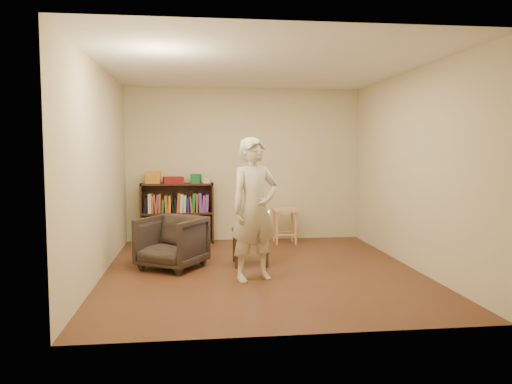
{
  "coord_description": "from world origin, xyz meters",
  "views": [
    {
      "loc": [
        -0.84,
        -6.28,
        1.58
      ],
      "look_at": [
        -0.03,
        0.35,
        0.99
      ],
      "focal_mm": 35.0,
      "sensor_mm": 36.0,
      "label": 1
    }
  ],
  "objects": [
    {
      "name": "wall_back",
      "position": [
        0.0,
        2.25,
        1.3
      ],
      "size": [
        4.0,
        0.0,
        4.0
      ],
      "primitive_type": "plane",
      "rotation": [
        1.57,
        0.0,
        0.0
      ],
      "color": "beige",
      "rests_on": "floor"
    },
    {
      "name": "wall_left",
      "position": [
        -2.0,
        0.0,
        1.3
      ],
      "size": [
        0.0,
        4.5,
        4.5
      ],
      "primitive_type": "plane",
      "rotation": [
        1.57,
        0.0,
        1.57
      ],
      "color": "beige",
      "rests_on": "floor"
    },
    {
      "name": "armchair",
      "position": [
        -1.15,
        0.28,
        0.35
      ],
      "size": [
        1.03,
        1.03,
        0.69
      ],
      "primitive_type": "imported",
      "rotation": [
        0.0,
        0.0,
        -0.56
      ],
      "color": "#2E251E",
      "rests_on": "floor"
    },
    {
      "name": "floor",
      "position": [
        0.0,
        0.0,
        0.0
      ],
      "size": [
        4.5,
        4.5,
        0.0
      ],
      "primitive_type": "plane",
      "color": "#4C2C18",
      "rests_on": "ground"
    },
    {
      "name": "side_table",
      "position": [
        -0.11,
        0.36,
        0.4
      ],
      "size": [
        0.47,
        0.47,
        0.48
      ],
      "color": "black",
      "rests_on": "floor"
    },
    {
      "name": "laptop",
      "position": [
        -0.05,
        0.43,
        0.54
      ],
      "size": [
        0.5,
        0.5,
        0.26
      ],
      "rotation": [
        0.0,
        0.0,
        -0.58
      ],
      "color": "silver",
      "rests_on": "side_table"
    },
    {
      "name": "person",
      "position": [
        -0.14,
        -0.42,
        0.85
      ],
      "size": [
        0.73,
        0.62,
        1.71
      ],
      "primitive_type": "imported",
      "rotation": [
        0.0,
        0.0,
        0.4
      ],
      "color": "beige",
      "rests_on": "floor"
    },
    {
      "name": "box_yellow",
      "position": [
        -1.54,
        2.09,
        1.1
      ],
      "size": [
        0.24,
        0.18,
        0.2
      ],
      "primitive_type": "cube",
      "rotation": [
        0.0,
        0.0,
        -0.0
      ],
      "color": "orange",
      "rests_on": "bookshelf"
    },
    {
      "name": "box_green",
      "position": [
        -0.83,
        2.05,
        1.08
      ],
      "size": [
        0.18,
        0.18,
        0.15
      ],
      "primitive_type": "cube",
      "rotation": [
        0.0,
        0.0,
        -0.22
      ],
      "color": "#1B6834",
      "rests_on": "bookshelf"
    },
    {
      "name": "ceiling",
      "position": [
        0.0,
        0.0,
        2.6
      ],
      "size": [
        4.5,
        4.5,
        0.0
      ],
      "primitive_type": "plane",
      "color": "white",
      "rests_on": "wall_back"
    },
    {
      "name": "box_white",
      "position": [
        -0.65,
        2.05,
        1.04
      ],
      "size": [
        0.13,
        0.13,
        0.09
      ],
      "primitive_type": "cube",
      "rotation": [
        0.0,
        0.0,
        -0.22
      ],
      "color": "beige",
      "rests_on": "bookshelf"
    },
    {
      "name": "red_cloth",
      "position": [
        -1.2,
        2.08,
        1.05
      ],
      "size": [
        0.36,
        0.29,
        0.11
      ],
      "primitive_type": "cube",
      "rotation": [
        0.0,
        0.0,
        0.16
      ],
      "color": "maroon",
      "rests_on": "bookshelf"
    },
    {
      "name": "bookshelf",
      "position": [
        -1.14,
        2.09,
        0.44
      ],
      "size": [
        1.2,
        0.3,
        1.0
      ],
      "color": "black",
      "rests_on": "floor"
    },
    {
      "name": "stool",
      "position": [
        0.63,
        1.83,
        0.47
      ],
      "size": [
        0.4,
        0.4,
        0.58
      ],
      "color": "tan",
      "rests_on": "floor"
    },
    {
      "name": "wall_right",
      "position": [
        2.0,
        0.0,
        1.3
      ],
      "size": [
        0.0,
        4.5,
        4.5
      ],
      "primitive_type": "plane",
      "rotation": [
        1.57,
        0.0,
        -1.57
      ],
      "color": "beige",
      "rests_on": "floor"
    }
  ]
}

